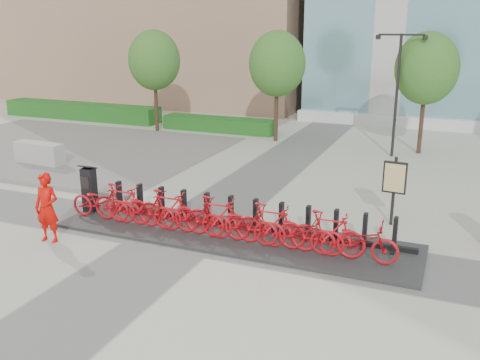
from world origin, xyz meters
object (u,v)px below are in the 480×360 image
at_px(bike_0, 100,202).
at_px(map_sign, 394,180).
at_px(jersey_barrier, 39,153).
at_px(kiosk, 89,189).
at_px(worker_red, 47,208).

xyz_separation_m(bike_0, map_sign, (7.61, 2.85, 0.71)).
relative_size(jersey_barrier, map_sign, 1.12).
xyz_separation_m(bike_0, kiosk, (-0.71, 0.44, 0.18)).
bearing_deg(bike_0, worker_red, 168.21).
bearing_deg(map_sign, kiosk, -157.94).
height_order(jersey_barrier, map_sign, map_sign).
bearing_deg(kiosk, map_sign, 11.73).
distance_m(worker_red, map_sign, 9.18).
height_order(bike_0, map_sign, map_sign).
xyz_separation_m(kiosk, jersey_barrier, (-5.55, 4.01, -0.33)).
bearing_deg(jersey_barrier, bike_0, -31.50).
relative_size(bike_0, jersey_barrier, 0.86).
height_order(worker_red, jersey_barrier, worker_red).
height_order(kiosk, jersey_barrier, kiosk).
bearing_deg(map_sign, jersey_barrier, 179.31).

